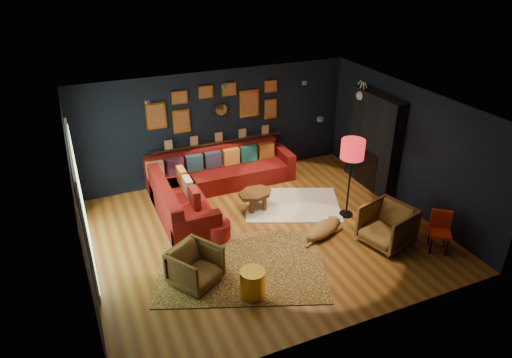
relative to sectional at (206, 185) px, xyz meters
name	(u,v)px	position (x,y,z in m)	size (l,w,h in m)	color
floor	(265,233)	(0.61, -1.81, -0.32)	(6.50, 6.50, 0.00)	olive
room_walls	(266,160)	(0.61, -1.81, 1.27)	(6.50, 6.50, 6.50)	black
sectional	(206,185)	(0.00, 0.00, 0.00)	(3.41, 2.69, 0.86)	maroon
ledge	(219,142)	(0.61, 0.87, 0.60)	(3.20, 0.12, 0.04)	black
gallery_wall	(216,105)	(0.60, 0.91, 1.48)	(3.15, 0.04, 1.02)	gold
sunburst_mirror	(221,109)	(0.71, 0.91, 1.38)	(0.47, 0.16, 0.47)	silver
fireplace	(373,145)	(3.71, -0.91, 0.70)	(0.31, 1.60, 2.20)	black
deer_head	(367,95)	(3.75, -0.41, 1.73)	(0.50, 0.28, 0.45)	white
sliding_door	(81,204)	(-2.60, -1.21, 0.78)	(0.06, 2.80, 2.20)	white
ceiling_spots	(248,96)	(0.61, -1.01, 2.24)	(3.30, 2.50, 0.06)	black
shag_rug	(292,204)	(1.61, -1.05, -0.31)	(2.01, 1.46, 0.03)	silver
leopard_rug	(242,265)	(-0.19, -2.58, -0.31)	(2.91, 2.08, 0.02)	#DDA050
coffee_table	(256,195)	(0.81, -0.89, 0.02)	(0.92, 0.78, 0.39)	brown
pouf	(218,230)	(-0.29, -1.61, -0.13)	(0.50, 0.50, 0.33)	maroon
armchair_left	(195,265)	(-1.05, -2.70, 0.05)	(0.72, 0.68, 0.75)	#AD7337
armchair_right	(387,224)	(2.58, -3.01, 0.11)	(0.83, 0.78, 0.86)	#AD7337
gold_stool	(253,284)	(-0.31, -3.38, -0.07)	(0.40, 0.40, 0.51)	gold
orange_chair	(440,228)	(3.36, -3.53, 0.14)	(0.52, 0.52, 0.79)	black
floor_lamp	(352,153)	(2.47, -1.86, 1.12)	(0.47, 0.47, 1.71)	black
dog	(323,227)	(1.61, -2.33, -0.12)	(1.19, 0.59, 0.38)	#9E633A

